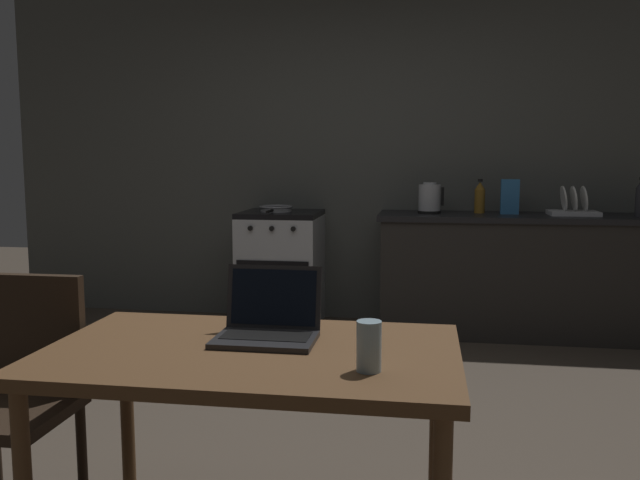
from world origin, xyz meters
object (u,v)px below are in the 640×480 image
drinking_glass (369,346)px  bottle_b (480,197)px  cereal_box (510,197)px  frying_pan (276,208)px  dining_table (252,371)px  laptop (268,325)px  dish_rack (573,209)px  stove_oven (281,269)px  chair (19,388)px  electric_kettle (430,199)px

drinking_glass → bottle_b: bottle_b is taller
cereal_box → bottle_b: same height
frying_pan → cereal_box: bearing=1.6°
dining_table → drinking_glass: drinking_glass is taller
laptop → drinking_glass: 0.44m
dining_table → frying_pan: 3.08m
dish_rack → bottle_b: bearing=173.0°
stove_oven → bottle_b: size_ratio=3.51×
laptop → cereal_box: (1.11, 2.95, 0.26)m
dining_table → cereal_box: bearing=69.6°
dining_table → frying_pan: size_ratio=2.97×
laptop → chair: bearing=-174.9°
cereal_box → electric_kettle: bearing=-178.0°
chair → frying_pan: frying_pan is taller
chair → bottle_b: 3.56m
frying_pan → dish_rack: bearing=0.7°
stove_oven → dining_table: (0.57, -3.04, 0.20)m
laptop → electric_kettle: bearing=83.0°
laptop → frying_pan: bearing=105.5°
electric_kettle → bottle_b: size_ratio=0.90×
stove_oven → cereal_box: (1.71, 0.02, 0.57)m
bottle_b → drinking_glass: bearing=-99.5°
chair → laptop: laptop is taller
frying_pan → drinking_glass: frying_pan is taller
dining_table → electric_kettle: size_ratio=5.54×
laptop → bottle_b: bearing=76.6°
dining_table → laptop: (0.03, 0.11, 0.12)m
dish_rack → electric_kettle: bearing=-180.0°
dining_table → bottle_b: bearing=73.5°
cereal_box → drinking_glass: bearing=-103.2°
laptop → electric_kettle: size_ratio=1.39×
dining_table → chair: 0.86m
dining_table → drinking_glass: size_ratio=9.06×
bottle_b → frying_pan: bearing=-176.0°
electric_kettle → drinking_glass: size_ratio=1.64×
laptop → frying_pan: 2.98m
chair → laptop: size_ratio=2.78×
frying_pan → bottle_b: bottle_b is taller
frying_pan → laptop: bearing=-77.7°
dish_rack → bottle_b: 0.66m
chair → laptop: bearing=15.4°
cereal_box → bottle_b: bearing=164.0°
dining_table → frying_pan: frying_pan is taller
chair → electric_kettle: 3.31m
dining_table → electric_kettle: electric_kettle is taller
stove_oven → cereal_box: bearing=0.8°
drinking_glass → bottle_b: (0.55, 3.29, 0.22)m
laptop → cereal_box: cereal_box is taller
dining_table → laptop: laptop is taller
laptop → drinking_glass: (0.35, -0.27, 0.02)m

